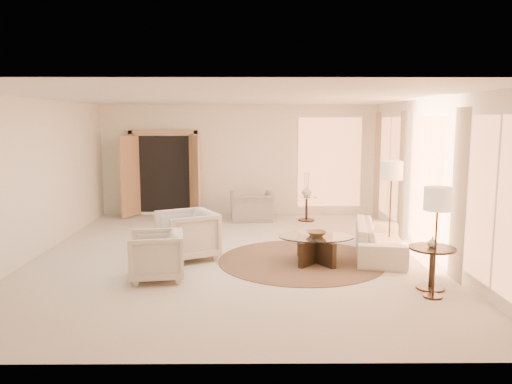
{
  "coord_description": "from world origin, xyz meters",
  "views": [
    {
      "loc": [
        0.33,
        -8.68,
        2.41
      ],
      "look_at": [
        0.4,
        0.4,
        1.1
      ],
      "focal_mm": 35.0,
      "sensor_mm": 36.0,
      "label": 1
    }
  ],
  "objects_px": {
    "armchair_left": "(187,233)",
    "floor_lamp_far": "(438,204)",
    "accent_chair": "(252,202)",
    "side_table": "(306,206)",
    "bowl": "(316,234)",
    "floor_lamp_near": "(392,175)",
    "end_vase": "(433,242)",
    "sofa": "(379,239)",
    "armchair_right": "(156,253)",
    "coffee_table": "(316,246)",
    "end_table": "(432,260)",
    "side_vase": "(307,191)"
  },
  "relations": [
    {
      "from": "armchair_left",
      "to": "floor_lamp_far",
      "type": "bearing_deg",
      "value": 34.21
    },
    {
      "from": "accent_chair",
      "to": "side_table",
      "type": "relative_size",
      "value": 1.73
    },
    {
      "from": "accent_chair",
      "to": "bowl",
      "type": "bearing_deg",
      "value": 102.6
    },
    {
      "from": "floor_lamp_near",
      "to": "end_vase",
      "type": "height_order",
      "value": "floor_lamp_near"
    },
    {
      "from": "floor_lamp_near",
      "to": "bowl",
      "type": "distance_m",
      "value": 1.95
    },
    {
      "from": "side_table",
      "to": "end_vase",
      "type": "relative_size",
      "value": 3.9
    },
    {
      "from": "floor_lamp_near",
      "to": "end_vase",
      "type": "distance_m",
      "value": 2.32
    },
    {
      "from": "sofa",
      "to": "accent_chair",
      "type": "relative_size",
      "value": 1.98
    },
    {
      "from": "armchair_right",
      "to": "floor_lamp_far",
      "type": "xyz_separation_m",
      "value": [
        3.94,
        -0.83,
        0.89
      ]
    },
    {
      "from": "floor_lamp_near",
      "to": "side_table",
      "type": "bearing_deg",
      "value": 114.71
    },
    {
      "from": "coffee_table",
      "to": "bowl",
      "type": "xyz_separation_m",
      "value": [
        0.0,
        0.0,
        0.21
      ]
    },
    {
      "from": "armchair_right",
      "to": "bowl",
      "type": "distance_m",
      "value": 2.69
    },
    {
      "from": "armchair_right",
      "to": "end_table",
      "type": "xyz_separation_m",
      "value": [
        4.03,
        -0.48,
        0.02
      ]
    },
    {
      "from": "armchair_left",
      "to": "side_table",
      "type": "height_order",
      "value": "armchair_left"
    },
    {
      "from": "coffee_table",
      "to": "floor_lamp_far",
      "type": "height_order",
      "value": "floor_lamp_far"
    },
    {
      "from": "sofa",
      "to": "coffee_table",
      "type": "distance_m",
      "value": 1.28
    },
    {
      "from": "accent_chair",
      "to": "coffee_table",
      "type": "xyz_separation_m",
      "value": [
        1.1,
        -3.64,
        -0.16
      ]
    },
    {
      "from": "coffee_table",
      "to": "floor_lamp_near",
      "type": "distance_m",
      "value": 2.05
    },
    {
      "from": "accent_chair",
      "to": "bowl",
      "type": "xyz_separation_m",
      "value": [
        1.1,
        -3.64,
        0.06
      ]
    },
    {
      "from": "accent_chair",
      "to": "coffee_table",
      "type": "bearing_deg",
      "value": 102.6
    },
    {
      "from": "armchair_left",
      "to": "end_vase",
      "type": "xyz_separation_m",
      "value": [
        3.71,
        -1.61,
        0.22
      ]
    },
    {
      "from": "side_vase",
      "to": "floor_lamp_far",
      "type": "bearing_deg",
      "value": -77.53
    },
    {
      "from": "armchair_left",
      "to": "bowl",
      "type": "xyz_separation_m",
      "value": [
        2.23,
        -0.28,
        0.04
      ]
    },
    {
      "from": "accent_chair",
      "to": "floor_lamp_near",
      "type": "xyz_separation_m",
      "value": [
        2.58,
        -2.78,
        0.97
      ]
    },
    {
      "from": "sofa",
      "to": "floor_lamp_near",
      "type": "relative_size",
      "value": 1.23
    },
    {
      "from": "armchair_left",
      "to": "floor_lamp_far",
      "type": "height_order",
      "value": "floor_lamp_far"
    },
    {
      "from": "bowl",
      "to": "side_vase",
      "type": "relative_size",
      "value": 1.3
    },
    {
      "from": "armchair_right",
      "to": "accent_chair",
      "type": "height_order",
      "value": "accent_chair"
    },
    {
      "from": "side_table",
      "to": "floor_lamp_near",
      "type": "distance_m",
      "value": 3.19
    },
    {
      "from": "sofa",
      "to": "end_vase",
      "type": "distance_m",
      "value": 1.86
    },
    {
      "from": "armchair_right",
      "to": "side_vase",
      "type": "height_order",
      "value": "side_vase"
    },
    {
      "from": "armchair_right",
      "to": "accent_chair",
      "type": "distance_m",
      "value": 4.73
    },
    {
      "from": "end_table",
      "to": "floor_lamp_far",
      "type": "bearing_deg",
      "value": -104.23
    },
    {
      "from": "end_table",
      "to": "bowl",
      "type": "xyz_separation_m",
      "value": [
        -1.48,
        1.34,
        0.09
      ]
    },
    {
      "from": "accent_chair",
      "to": "end_table",
      "type": "distance_m",
      "value": 5.61
    },
    {
      "from": "coffee_table",
      "to": "floor_lamp_near",
      "type": "relative_size",
      "value": 0.82
    },
    {
      "from": "bowl",
      "to": "side_vase",
      "type": "bearing_deg",
      "value": 86.43
    },
    {
      "from": "accent_chair",
      "to": "bowl",
      "type": "distance_m",
      "value": 3.81
    },
    {
      "from": "sofa",
      "to": "coffee_table",
      "type": "xyz_separation_m",
      "value": [
        -1.2,
        -0.46,
        -0.0
      ]
    },
    {
      "from": "side_table",
      "to": "floor_lamp_near",
      "type": "xyz_separation_m",
      "value": [
        1.26,
        -2.74,
        1.06
      ]
    },
    {
      "from": "floor_lamp_near",
      "to": "coffee_table",
      "type": "bearing_deg",
      "value": -149.7
    },
    {
      "from": "armchair_right",
      "to": "end_vase",
      "type": "relative_size",
      "value": 5.25
    },
    {
      "from": "sofa",
      "to": "armchair_right",
      "type": "bearing_deg",
      "value": 120.29
    },
    {
      "from": "sofa",
      "to": "side_table",
      "type": "distance_m",
      "value": 3.29
    },
    {
      "from": "armchair_left",
      "to": "bowl",
      "type": "relative_size",
      "value": 2.87
    },
    {
      "from": "armchair_right",
      "to": "floor_lamp_far",
      "type": "bearing_deg",
      "value": 69.09
    },
    {
      "from": "accent_chair",
      "to": "side_table",
      "type": "height_order",
      "value": "accent_chair"
    },
    {
      "from": "sofa",
      "to": "end_vase",
      "type": "height_order",
      "value": "end_vase"
    },
    {
      "from": "armchair_right",
      "to": "coffee_table",
      "type": "bearing_deg",
      "value": 99.63
    },
    {
      "from": "armchair_left",
      "to": "bowl",
      "type": "bearing_deg",
      "value": 55.62
    }
  ]
}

